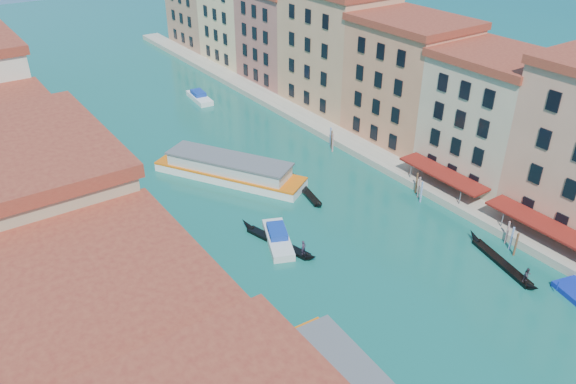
% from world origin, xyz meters
% --- Properties ---
extents(right_bank_palazzos, '(12.80, 128.40, 21.00)m').
position_xyz_m(right_bank_palazzos, '(30.00, 65.00, 9.75)').
color(right_bank_palazzos, '#9E3D39').
rests_on(right_bank_palazzos, ground).
extents(quay, '(4.00, 140.00, 1.00)m').
position_xyz_m(quay, '(22.00, 65.00, 0.50)').
color(quay, '#9D957F').
rests_on(quay, ground).
extents(restaurant_awnings, '(3.20, 44.55, 3.12)m').
position_xyz_m(restaurant_awnings, '(22.19, 23.00, 2.99)').
color(restaurant_awnings, maroon).
rests_on(restaurant_awnings, ground).
extents(mooring_poles_right, '(1.44, 54.24, 3.20)m').
position_xyz_m(mooring_poles_right, '(19.10, 28.80, 1.30)').
color(mooring_poles_right, brown).
rests_on(mooring_poles_right, ground).
extents(vaporetto_far, '(15.16, 20.83, 3.18)m').
position_xyz_m(vaporetto_far, '(1.51, 58.45, 1.43)').
color(vaporetto_far, white).
rests_on(vaporetto_far, ground).
extents(gondola_fore, '(3.84, 11.41, 2.31)m').
position_xyz_m(gondola_fore, '(-1.73, 41.62, 0.39)').
color(gondola_fore, black).
rests_on(gondola_fore, ground).
extents(gondola_right, '(3.58, 11.35, 2.29)m').
position_xyz_m(gondola_right, '(15.94, 24.51, 0.44)').
color(gondola_right, black).
rests_on(gondola_right, ground).
extents(gondola_far, '(3.12, 11.00, 1.57)m').
position_xyz_m(gondola_far, '(7.94, 49.84, 0.32)').
color(gondola_far, black).
rests_on(gondola_far, ground).
extents(motorboat_mid, '(5.26, 8.03, 1.60)m').
position_xyz_m(motorboat_mid, '(-1.52, 41.96, 0.62)').
color(motorboat_mid, silver).
rests_on(motorboat_mid, ground).
extents(motorboat_far, '(3.18, 7.90, 1.60)m').
position_xyz_m(motorboat_far, '(12.00, 88.16, 0.62)').
color(motorboat_far, white).
rests_on(motorboat_far, ground).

